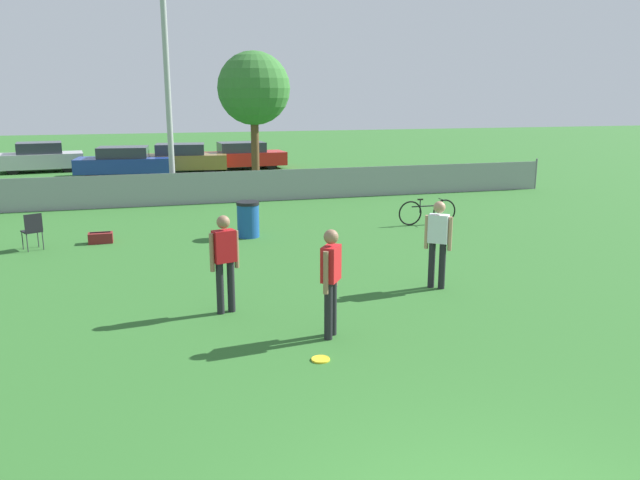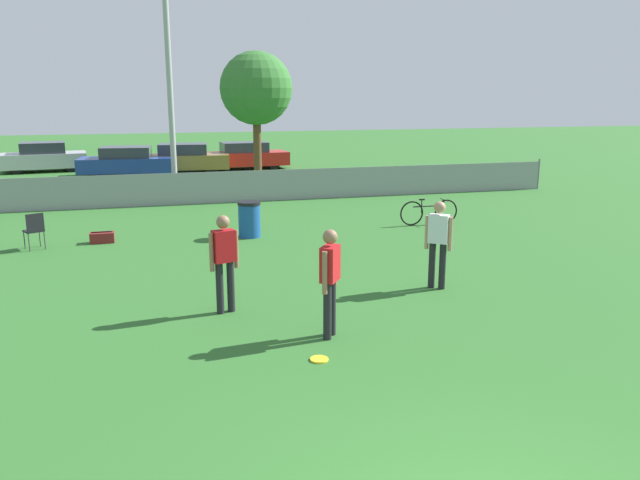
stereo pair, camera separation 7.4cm
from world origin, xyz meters
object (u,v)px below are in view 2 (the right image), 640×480
bicycle_sideline (429,212)px  parked_car_tan (183,159)px  frisbee_disc (319,359)px  player_defender_red (224,257)px  player_receiver_white (438,238)px  trash_bin (249,219)px  folding_chair_sideline (34,228)px  player_thrower_red (330,276)px  parked_car_silver (44,157)px  tree_near_pole (256,89)px  light_pole (168,55)px  parked_car_red (244,156)px  gear_bag_sideline (102,237)px  parked_car_blue (127,162)px

bicycle_sideline → parked_car_tan: bearing=113.2°
frisbee_disc → player_defender_red: bearing=113.6°
player_receiver_white → trash_bin: (-2.82, 5.46, -0.52)m
folding_chair_sideline → player_thrower_red: bearing=100.4°
player_thrower_red → parked_car_silver: (-7.55, 24.35, -0.31)m
parked_car_tan → folding_chair_sideline: bearing=-100.2°
trash_bin → frisbee_disc: bearing=-92.1°
trash_bin → parked_car_silver: 18.59m
player_receiver_white → parked_car_tan: 20.63m
bicycle_sideline → player_thrower_red: bearing=-124.3°
tree_near_pole → player_receiver_white: size_ratio=3.12×
player_receiver_white → trash_bin: 6.17m
light_pole → parked_car_red: size_ratio=1.91×
parked_car_red → folding_chair_sideline: bearing=-119.5°
player_receiver_white → parked_car_tan: player_receiver_white is taller
parked_car_silver → parked_car_red: size_ratio=0.92×
tree_near_pole → player_defender_red: tree_near_pole is taller
gear_bag_sideline → tree_near_pole: bearing=57.5°
bicycle_sideline → parked_car_tan: size_ratio=0.40×
bicycle_sideline → trash_bin: bearing=-177.3°
bicycle_sideline → gear_bag_sideline: size_ratio=3.04×
light_pole → player_defender_red: light_pole is taller
frisbee_disc → trash_bin: bearing=87.9°
player_thrower_red → parked_car_red: (2.12, 22.85, -0.34)m
frisbee_disc → parked_car_silver: 26.18m
tree_near_pole → player_defender_red: (-3.12, -14.78, -2.91)m
parked_car_red → gear_bag_sideline: bearing=-115.2°
player_thrower_red → parked_car_blue: size_ratio=0.39×
tree_near_pole → trash_bin: bearing=-101.2°
light_pole → folding_chair_sideline: bearing=-119.4°
light_pole → trash_bin: 8.03m
player_thrower_red → parked_car_red: player_thrower_red is taller
parked_car_blue → parked_car_red: bearing=18.8°
tree_near_pole → gear_bag_sideline: size_ratio=9.09×
player_thrower_red → frisbee_disc: bearing=-170.1°
tree_near_pole → gear_bag_sideline: tree_near_pole is taller
bicycle_sideline → parked_car_red: 15.61m
trash_bin → gear_bag_sideline: 3.79m
bicycle_sideline → parked_car_red: size_ratio=0.40×
player_defender_red → parked_car_blue: 20.04m
bicycle_sideline → trash_bin: trash_bin is taller
tree_near_pole → parked_car_tan: 7.17m
frisbee_disc → folding_chair_sideline: folding_chair_sideline is taller
tree_near_pole → player_thrower_red: bearing=-95.9°
player_receiver_white → parked_car_blue: bearing=145.7°
player_receiver_white → parked_car_blue: player_receiver_white is taller
player_receiver_white → parked_car_blue: (-6.31, 19.62, -0.34)m
folding_chair_sideline → parked_car_red: size_ratio=0.21×
trash_bin → parked_car_silver: (-7.46, 17.02, 0.22)m
tree_near_pole → player_thrower_red: tree_near_pole is taller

